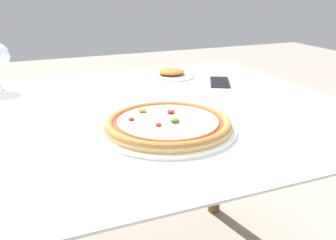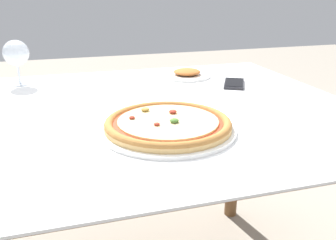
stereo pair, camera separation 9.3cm
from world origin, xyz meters
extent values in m
cube|color=brown|center=(0.00, 0.00, 0.72)|extent=(1.36, 0.96, 0.04)
cube|color=white|center=(0.00, 0.00, 0.74)|extent=(1.46, 1.06, 0.01)
cylinder|color=brown|center=(0.62, 0.42, 0.35)|extent=(0.06, 0.06, 0.70)
cylinder|color=white|center=(0.10, -0.20, 0.75)|extent=(0.34, 0.34, 0.01)
cylinder|color=#E0B26B|center=(0.10, -0.20, 0.76)|extent=(0.32, 0.32, 0.01)
torus|color=#B27538|center=(0.10, -0.20, 0.77)|extent=(0.32, 0.32, 0.02)
cylinder|color=#BC381E|center=(0.10, -0.20, 0.77)|extent=(0.27, 0.27, 0.00)
cylinder|color=beige|center=(0.10, -0.20, 0.77)|extent=(0.25, 0.25, 0.00)
ellipsoid|color=#4C7A33|center=(0.11, -0.22, 0.78)|extent=(0.02, 0.02, 0.01)
ellipsoid|color=#A83323|center=(0.02, -0.16, 0.78)|extent=(0.02, 0.02, 0.01)
ellipsoid|color=#A83323|center=(0.13, -0.15, 0.78)|extent=(0.02, 0.02, 0.01)
ellipsoid|color=#A83323|center=(0.07, -0.23, 0.78)|extent=(0.02, 0.02, 0.01)
ellipsoid|color=#BC9342|center=(0.07, -0.11, 0.78)|extent=(0.02, 0.02, 0.01)
cylinder|color=silver|center=(-0.29, 0.41, 0.75)|extent=(0.07, 0.07, 0.00)
cube|color=#232328|center=(0.47, 0.17, 0.75)|extent=(0.13, 0.16, 0.01)
cube|color=black|center=(0.47, 0.17, 0.76)|extent=(0.11, 0.14, 0.00)
cylinder|color=white|center=(0.34, 0.34, 0.75)|extent=(0.18, 0.18, 0.01)
ellipsoid|color=#BC662D|center=(0.34, 0.34, 0.77)|extent=(0.11, 0.11, 0.02)
camera|label=1|loc=(-0.23, -1.01, 1.09)|focal=40.00mm
camera|label=2|loc=(-0.14, -1.04, 1.09)|focal=40.00mm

